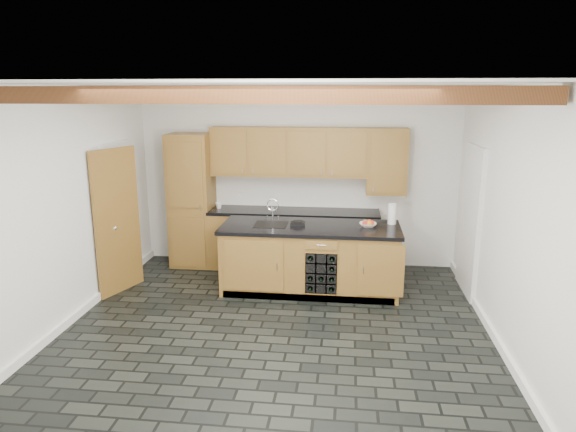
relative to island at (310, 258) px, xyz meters
name	(u,v)px	position (x,y,z in m)	size (l,w,h in m)	color
ground	(276,329)	(-0.31, -1.28, -0.46)	(5.00, 5.00, 0.00)	black
room_shell	(274,193)	(-0.39, -0.75, 1.06)	(5.01, 5.00, 5.00)	white
back_cabinetry	(272,206)	(-0.68, 0.95, 0.52)	(3.65, 0.62, 2.20)	olive
island	(310,258)	(0.00, 0.00, 0.00)	(2.48, 0.96, 0.93)	olive
faucet	(271,222)	(-0.56, 0.05, 0.50)	(0.45, 0.40, 0.34)	black
kitchen_scale	(298,223)	(-0.18, 0.02, 0.50)	(0.21, 0.14, 0.06)	black
fruit_bowl	(368,225)	(0.78, 0.05, 0.49)	(0.23, 0.23, 0.06)	white
fruit_cluster	(368,223)	(0.78, 0.05, 0.52)	(0.16, 0.17, 0.07)	red
paper_towel	(392,214)	(1.11, 0.25, 0.61)	(0.11, 0.11, 0.29)	white
mug	(219,206)	(-1.52, 0.91, 0.51)	(0.11, 0.11, 0.10)	white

